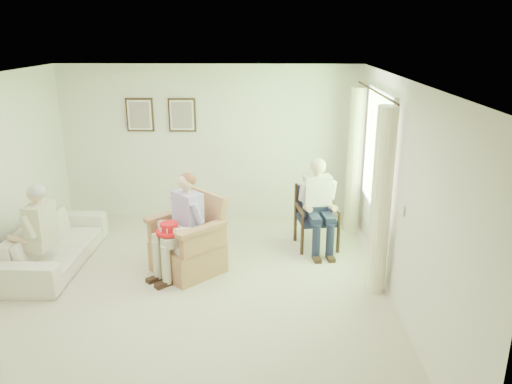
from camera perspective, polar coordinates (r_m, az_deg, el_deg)
floor at (r=6.34m, az=-7.80°, el=-11.52°), size 5.50×5.50×0.00m
back_wall at (r=8.45m, az=-5.24°, el=5.56°), size 5.00×0.04×2.60m
front_wall at (r=3.39m, az=-16.30°, el=-15.01°), size 5.00×0.04×2.60m
right_wall at (r=5.93m, az=16.22°, el=-0.49°), size 0.04×5.50×2.60m
ceiling at (r=5.55m, az=-8.95°, el=12.55°), size 5.00×5.50×0.02m
window at (r=6.97m, az=13.77°, el=4.86°), size 0.13×2.50×1.63m
curtain_left at (r=6.14m, az=14.07°, el=-1.16°), size 0.34×0.34×2.30m
curtain_right at (r=7.98m, az=11.19°, el=3.45°), size 0.34×0.34×2.30m
framed_print_left at (r=8.53m, az=-13.14°, el=8.58°), size 0.45×0.05×0.55m
framed_print_right at (r=8.39m, az=-8.45°, el=8.69°), size 0.45×0.05×0.55m
wicker_armchair at (r=6.80m, az=-7.77°, el=-6.27°), size 0.82×0.81×1.05m
wood_armchair at (r=7.51m, az=6.91°, el=-2.50°), size 0.59×0.55×0.90m
sofa at (r=7.45m, az=-21.93°, el=-5.53°), size 2.04×0.80×0.60m
person_wicker at (r=6.50m, az=-8.13°, el=-3.07°), size 0.40×0.62×1.35m
person_dark at (r=7.28m, az=7.09°, el=-0.86°), size 0.40×0.62×1.33m
person_sofa at (r=6.92m, az=-23.79°, el=-3.85°), size 0.42×0.62×1.26m
red_hat at (r=6.45m, az=-9.89°, el=-4.21°), size 0.34×0.34×0.14m
hatbox at (r=6.72m, az=-8.29°, el=-7.34°), size 0.51×0.51×0.64m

